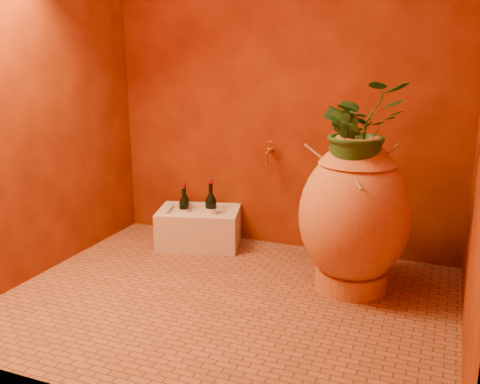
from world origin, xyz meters
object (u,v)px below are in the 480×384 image
at_px(stone_basin, 199,228).
at_px(wine_bottle_a, 211,210).
at_px(amphora, 354,215).
at_px(wine_bottle_b, 184,210).
at_px(wall_tap, 269,151).
at_px(wine_bottle_c, 185,208).

relative_size(stone_basin, wine_bottle_a, 1.88).
xyz_separation_m(amphora, stone_basin, (-1.16, 0.32, -0.33)).
height_order(wine_bottle_b, wall_tap, wall_tap).
bearing_deg(wine_bottle_b, amphora, -13.52).
relative_size(amphora, wine_bottle_b, 3.11).
distance_m(amphora, wine_bottle_a, 1.14).
bearing_deg(amphora, wine_bottle_c, 164.00).
xyz_separation_m(wine_bottle_a, wine_bottle_c, (-0.23, 0.04, -0.02)).
relative_size(amphora, wall_tap, 6.07).
relative_size(amphora, wine_bottle_c, 3.15).
height_order(amphora, stone_basin, amphora).
relative_size(stone_basin, wine_bottle_c, 2.25).
height_order(wine_bottle_b, wine_bottle_c, wine_bottle_b).
bearing_deg(amphora, wine_bottle_b, 166.48).
distance_m(amphora, wine_bottle_c, 1.37).
distance_m(wine_bottle_a, wine_bottle_b, 0.21).
height_order(wine_bottle_a, wall_tap, wall_tap).
bearing_deg(wine_bottle_b, wine_bottle_c, 112.38).
bearing_deg(wine_bottle_a, wine_bottle_c, 169.80).
bearing_deg(wall_tap, stone_basin, -159.77).
distance_m(wine_bottle_a, wine_bottle_c, 0.24).
bearing_deg(wine_bottle_c, wine_bottle_a, -10.20).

